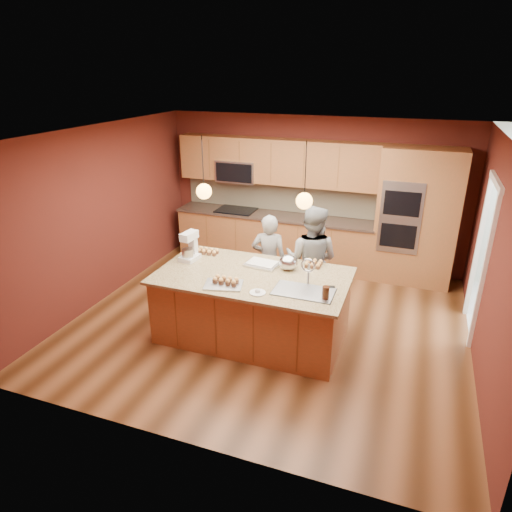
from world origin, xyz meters
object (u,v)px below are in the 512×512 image
at_px(person_right, 311,260).
at_px(stand_mixer, 190,248).
at_px(mixing_bowl, 288,262).
at_px(person_left, 269,261).
at_px(island, 254,305).

height_order(person_right, stand_mixer, person_right).
bearing_deg(mixing_bowl, person_left, 127.42).
bearing_deg(island, stand_mixer, 170.02).
bearing_deg(person_right, person_left, 3.87).
height_order(person_right, mixing_bowl, person_right).
height_order(person_left, mixing_bowl, person_left).
distance_m(stand_mixer, mixing_bowl, 1.42).
height_order(island, stand_mixer, stand_mixer).
distance_m(island, mixing_bowl, 0.75).
height_order(stand_mixer, mixing_bowl, stand_mixer).
distance_m(person_right, stand_mixer, 1.78).
bearing_deg(island, mixing_bowl, 40.69).
xyz_separation_m(island, person_left, (-0.11, 0.96, 0.26)).
bearing_deg(person_right, island, 64.08).
bearing_deg(mixing_bowl, stand_mixer, -174.06).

